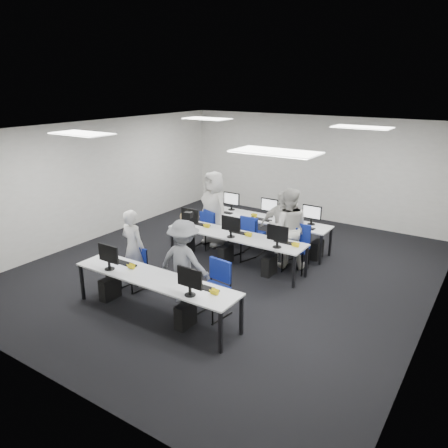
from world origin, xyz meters
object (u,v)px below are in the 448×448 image
Objects in this scene: chair_2 at (204,237)px; student_3 at (281,228)px; student_2 at (214,208)px; photographer at (184,262)px; desk_mid at (235,237)px; chair_6 at (252,241)px; chair_7 at (294,252)px; chair_4 at (296,256)px; chair_3 at (243,246)px; chair_0 at (135,276)px; chair_5 at (216,234)px; chair_1 at (213,299)px; student_0 at (133,248)px; student_1 at (288,228)px; desk_front at (155,280)px.

student_3 is (2.02, 0.13, 0.57)m from chair_2.
student_2 reaches higher than photographer.
student_2 is at bearing 142.70° from desk_mid.
chair_7 is (1.10, -0.05, 0.00)m from chair_6.
chair_7 is (-0.16, 0.26, -0.01)m from chair_4.
chair_0 is at bearing -94.32° from chair_3.
chair_3 is at bearing 0.47° from chair_5.
student_2 is 1.17× the size of photographer.
chair_7 reaches higher than chair_5.
student_2 is (-1.99, 2.94, 0.61)m from chair_1.
chair_3 is (-0.91, 2.53, -0.02)m from chair_1.
student_0 is at bearing -70.34° from student_2.
chair_5 reaches higher than desk_mid.
chair_6 is at bearing 93.13° from desk_mid.
chair_3 is 1.03m from chair_5.
student_0 is 3.31m from student_1.
chair_1 is at bearing -37.42° from chair_5.
chair_5 is (-2.30, 0.28, -0.02)m from chair_4.
photographer is at bearing -87.41° from desk_mid.
desk_mid is 1.42m from chair_2.
chair_2 reaches higher than chair_0.
chair_3 is 0.58× the size of photographer.
chair_6 is 0.99m from student_3.
chair_2 is 0.55× the size of student_0.
chair_4 is 1.03× the size of chair_6.
student_3 reaches higher than chair_6.
student_2 reaches higher than chair_1.
student_2 is at bearing 130.95° from chair_1.
chair_4 is at bearing -132.09° from student_0.
chair_0 is 3.43m from chair_4.
student_3 is at bearing 41.27° from desk_mid.
desk_front is at bearing 152.11° from student_0.
student_0 is (-2.26, -2.67, 0.48)m from chair_7.
chair_4 reaches higher than chair_1.
chair_5 is 2.14m from chair_7.
chair_2 is 0.54× the size of photographer.
chair_3 is 0.58× the size of student_0.
desk_front is 3.25× the size of chair_1.
photographer is (1.17, -2.72, 0.50)m from chair_5.
chair_3 reaches higher than chair_2.
student_3 is at bearing 76.81° from desk_front.
chair_0 is (-1.08, -2.01, -0.42)m from desk_mid.
student_2 is (-0.11, 2.91, 0.67)m from chair_0.
chair_7 is 0.52× the size of student_2.
student_0 is at bearing -98.04° from chair_3.
chair_4 reaches higher than chair_7.
chair_1 reaches higher than desk_mid.
chair_0 is 2.69m from chair_3.
student_2 is at bearing 165.34° from chair_4.
desk_front is at bearing -91.34° from chair_6.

